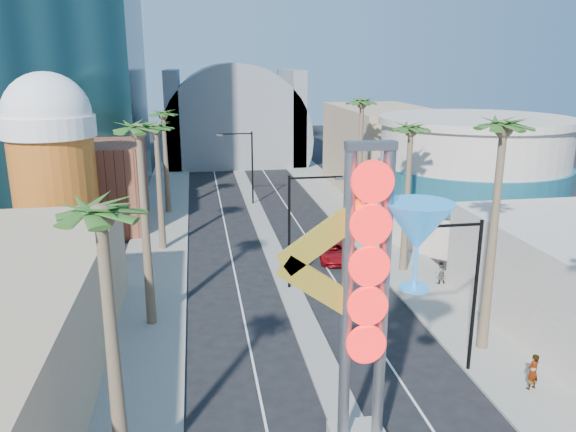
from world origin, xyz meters
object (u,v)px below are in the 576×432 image
(pedestrian_b, at_px, (440,272))
(neon_sign, at_px, (387,282))
(red_pickup, at_px, (332,252))
(pedestrian_a, at_px, (533,372))

(pedestrian_b, bearing_deg, neon_sign, 60.00)
(neon_sign, xyz_separation_m, red_pickup, (3.55, 22.37, -6.64))
(red_pickup, distance_m, pedestrian_a, 20.14)
(neon_sign, bearing_deg, red_pickup, 80.99)
(red_pickup, bearing_deg, pedestrian_a, -71.64)
(neon_sign, distance_m, pedestrian_a, 10.92)
(pedestrian_a, bearing_deg, pedestrian_b, -112.25)
(neon_sign, height_order, pedestrian_b, neon_sign)
(neon_sign, height_order, red_pickup, neon_sign)
(neon_sign, xyz_separation_m, pedestrian_a, (8.48, 2.85, -6.25))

